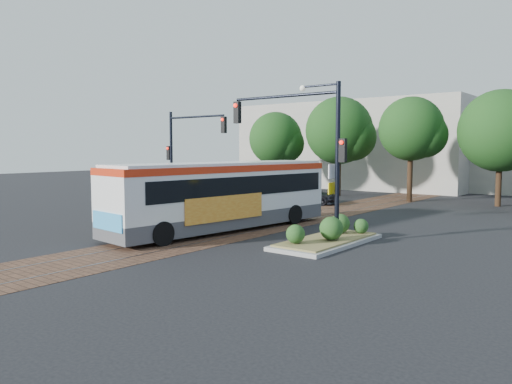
# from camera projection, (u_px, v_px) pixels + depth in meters

# --- Properties ---
(ground) EXTENTS (120.00, 120.00, 0.00)m
(ground) POSITION_uv_depth(u_px,v_px,m) (247.00, 228.00, 23.05)
(ground) COLOR black
(ground) RESTS_ON ground
(trackbed) EXTENTS (3.60, 40.00, 0.02)m
(trackbed) POSITION_uv_depth(u_px,v_px,m) (295.00, 219.00, 26.18)
(trackbed) COLOR brown
(trackbed) RESTS_ON ground
(tree_row) EXTENTS (26.40, 5.60, 7.67)m
(tree_row) POSITION_uv_depth(u_px,v_px,m) (409.00, 132.00, 34.74)
(tree_row) COLOR #382314
(tree_row) RESTS_ON ground
(warehouses) EXTENTS (40.00, 13.00, 8.00)m
(warehouses) POSITION_uv_depth(u_px,v_px,m) (441.00, 147.00, 45.56)
(warehouses) COLOR #ADA899
(warehouses) RESTS_ON ground
(city_bus) EXTENTS (3.67, 11.66, 3.07)m
(city_bus) POSITION_uv_depth(u_px,v_px,m) (224.00, 193.00, 22.46)
(city_bus) COLOR #474749
(city_bus) RESTS_ON ground
(traffic_island) EXTENTS (2.20, 5.20, 1.13)m
(traffic_island) POSITION_uv_depth(u_px,v_px,m) (329.00, 235.00, 19.35)
(traffic_island) COLOR gray
(traffic_island) RESTS_ON ground
(signal_pole_main) EXTENTS (5.49, 0.46, 6.00)m
(signal_pole_main) POSITION_uv_depth(u_px,v_px,m) (310.00, 137.00, 19.68)
(signal_pole_main) COLOR black
(signal_pole_main) RESTS_ON ground
(signal_pole_left) EXTENTS (4.99, 0.34, 6.00)m
(signal_pole_left) POSITION_uv_depth(u_px,v_px,m) (184.00, 146.00, 30.99)
(signal_pole_left) COLOR black
(signal_pole_left) RESTS_ON ground
(officer) EXTENTS (0.72, 0.65, 1.65)m
(officer) POSITION_uv_depth(u_px,v_px,m) (140.00, 199.00, 28.56)
(officer) COLOR black
(officer) RESTS_ON ground
(parked_car) EXTENTS (4.49, 2.50, 1.23)m
(parked_car) POSITION_uv_depth(u_px,v_px,m) (307.00, 194.00, 33.41)
(parked_car) COLOR black
(parked_car) RESTS_ON ground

